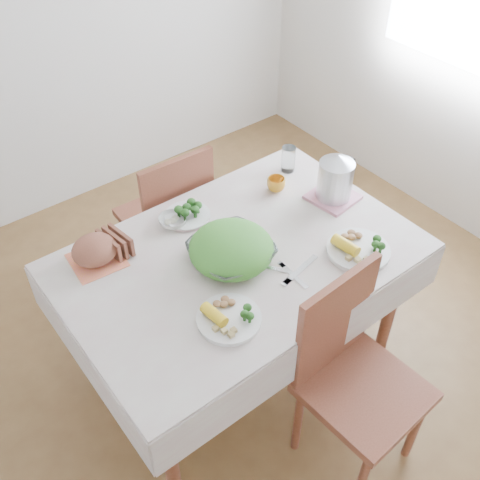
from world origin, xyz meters
TOP-DOWN VIEW (x-y plane):
  - floor at (0.00, 0.00)m, footprint 3.60×3.60m
  - dining_table at (0.00, 0.00)m, footprint 1.40×0.90m
  - tablecloth at (0.00, 0.00)m, footprint 1.50×1.00m
  - chair_near at (0.10, -0.69)m, footprint 0.46×0.46m
  - chair_far at (0.06, 0.74)m, footprint 0.43×0.43m
  - salad_bowl at (-0.05, -0.01)m, footprint 0.34×0.34m
  - dinner_plate_left at (-0.25, -0.26)m, footprint 0.30×0.30m
  - dinner_plate_right at (0.41, -0.30)m, footprint 0.33×0.33m
  - broccoli_plate at (-0.04, 0.34)m, footprint 0.23×0.23m
  - napkin at (-0.50, 0.34)m, footprint 0.23×0.23m
  - bread_loaf at (-0.50, 0.34)m, footprint 0.22×0.21m
  - fruit_bowl at (-0.11, 0.34)m, footprint 0.15×0.15m
  - yellow_mug at (0.42, 0.25)m, footprint 0.11×0.11m
  - glass_tumbler at (0.58, 0.34)m, footprint 0.09×0.09m
  - pink_tray at (0.59, 0.03)m, footprint 0.23×0.23m
  - electric_kettle at (0.59, 0.03)m, footprint 0.21×0.21m
  - fork_left at (0.05, -0.14)m, footprint 0.11×0.14m
  - fork_right at (0.10, -0.24)m, footprint 0.03×0.17m
  - knife at (0.14, -0.23)m, footprint 0.22×0.07m

SIDE VIEW (x-z plane):
  - floor at x=0.00m, z-range 0.00..0.00m
  - dining_table at x=0.00m, z-range 0.00..0.75m
  - chair_near at x=0.10m, z-range -0.02..0.95m
  - chair_far at x=0.06m, z-range 0.00..0.93m
  - tablecloth at x=0.00m, z-range 0.75..0.76m
  - napkin at x=-0.50m, z-range 0.76..0.77m
  - fork_left at x=0.05m, z-range 0.76..0.77m
  - fork_right at x=0.10m, z-range 0.76..0.77m
  - knife at x=0.14m, z-range 0.76..0.77m
  - pink_tray at x=0.59m, z-range 0.76..0.78m
  - broccoli_plate at x=-0.04m, z-range 0.76..0.78m
  - dinner_plate_left at x=-0.25m, z-range 0.76..0.78m
  - dinner_plate_right at x=0.41m, z-range 0.76..0.78m
  - fruit_bowl at x=-0.11m, z-range 0.76..0.80m
  - yellow_mug at x=0.42m, z-range 0.76..0.83m
  - salad_bowl at x=-0.05m, z-range 0.76..0.84m
  - bread_loaf at x=-0.50m, z-range 0.76..0.88m
  - glass_tumbler at x=0.58m, z-range 0.76..0.89m
  - electric_kettle at x=0.59m, z-range 0.77..1.00m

